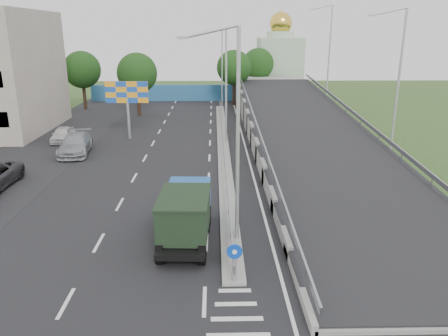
{
  "coord_description": "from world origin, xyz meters",
  "views": [
    {
      "loc": [
        -0.77,
        -13.49,
        9.95
      ],
      "look_at": [
        -0.22,
        11.24,
        2.2
      ],
      "focal_mm": 35.0,
      "sensor_mm": 36.0,
      "label": 1
    }
  ],
  "objects_px": {
    "church": "(279,61)",
    "sign_bollard": "(234,262)",
    "lamp_post_near": "(234,127)",
    "lamp_post_mid": "(224,80)",
    "lamp_post_far": "(221,64)",
    "billboard": "(127,96)",
    "dump_truck": "(186,213)",
    "parked_car_d": "(75,144)",
    "parked_car_e": "(63,134)"
  },
  "relations": [
    {
      "from": "sign_bollard",
      "to": "dump_truck",
      "type": "relative_size",
      "value": 0.27
    },
    {
      "from": "lamp_post_near",
      "to": "lamp_post_mid",
      "type": "bearing_deg",
      "value": 90.0
    },
    {
      "from": "church",
      "to": "dump_truck",
      "type": "height_order",
      "value": "church"
    },
    {
      "from": "parked_car_d",
      "to": "lamp_post_near",
      "type": "bearing_deg",
      "value": -59.94
    },
    {
      "from": "billboard",
      "to": "parked_car_d",
      "type": "height_order",
      "value": "billboard"
    },
    {
      "from": "dump_truck",
      "to": "parked_car_e",
      "type": "bearing_deg",
      "value": 124.38
    },
    {
      "from": "lamp_post_mid",
      "to": "church",
      "type": "distance_m",
      "value": 35.41
    },
    {
      "from": "church",
      "to": "parked_car_d",
      "type": "distance_m",
      "value": 43.87
    },
    {
      "from": "lamp_post_mid",
      "to": "dump_truck",
      "type": "bearing_deg",
      "value": -96.66
    },
    {
      "from": "dump_truck",
      "to": "parked_car_d",
      "type": "xyz_separation_m",
      "value": [
        -10.38,
        16.35,
        -0.63
      ]
    },
    {
      "from": "lamp_post_far",
      "to": "parked_car_d",
      "type": "height_order",
      "value": "lamp_post_far"
    },
    {
      "from": "parked_car_e",
      "to": "sign_bollard",
      "type": "bearing_deg",
      "value": -62.9
    },
    {
      "from": "billboard",
      "to": "dump_truck",
      "type": "relative_size",
      "value": 0.9
    },
    {
      "from": "lamp_post_mid",
      "to": "lamp_post_near",
      "type": "bearing_deg",
      "value": -90.0
    },
    {
      "from": "dump_truck",
      "to": "lamp_post_far",
      "type": "bearing_deg",
      "value": 89.12
    },
    {
      "from": "dump_truck",
      "to": "parked_car_e",
      "type": "height_order",
      "value": "dump_truck"
    },
    {
      "from": "lamp_post_near",
      "to": "billboard",
      "type": "height_order",
      "value": "lamp_post_near"
    },
    {
      "from": "lamp_post_far",
      "to": "dump_truck",
      "type": "height_order",
      "value": "lamp_post_far"
    },
    {
      "from": "lamp_post_mid",
      "to": "billboard",
      "type": "xyz_separation_m",
      "value": [
        -9.11,
        2.0,
        -1.62
      ]
    },
    {
      "from": "church",
      "to": "sign_bollard",
      "type": "bearing_deg",
      "value": -99.81
    },
    {
      "from": "church",
      "to": "lamp_post_far",
      "type": "bearing_deg",
      "value": -125.24
    },
    {
      "from": "lamp_post_near",
      "to": "church",
      "type": "relative_size",
      "value": 0.73
    },
    {
      "from": "sign_bollard",
      "to": "billboard",
      "type": "height_order",
      "value": "billboard"
    },
    {
      "from": "lamp_post_mid",
      "to": "billboard",
      "type": "distance_m",
      "value": 9.47
    },
    {
      "from": "lamp_post_near",
      "to": "billboard",
      "type": "relative_size",
      "value": 1.83
    },
    {
      "from": "lamp_post_near",
      "to": "dump_truck",
      "type": "bearing_deg",
      "value": 172.71
    },
    {
      "from": "billboard",
      "to": "dump_truck",
      "type": "xyz_separation_m",
      "value": [
        6.81,
        -21.71,
        -2.72
      ]
    },
    {
      "from": "parked_car_d",
      "to": "parked_car_e",
      "type": "bearing_deg",
      "value": 112.93
    },
    {
      "from": "church",
      "to": "parked_car_e",
      "type": "xyz_separation_m",
      "value": [
        -25.1,
        -33.01,
        -4.62
      ]
    },
    {
      "from": "sign_bollard",
      "to": "lamp_post_near",
      "type": "relative_size",
      "value": 0.17
    },
    {
      "from": "parked_car_e",
      "to": "lamp_post_mid",
      "type": "bearing_deg",
      "value": -7.95
    },
    {
      "from": "lamp_post_mid",
      "to": "parked_car_d",
      "type": "distance_m",
      "value": 14.03
    },
    {
      "from": "lamp_post_near",
      "to": "sign_bollard",
      "type": "bearing_deg",
      "value": -91.64
    },
    {
      "from": "sign_bollard",
      "to": "parked_car_d",
      "type": "distance_m",
      "value": 24.02
    },
    {
      "from": "parked_car_d",
      "to": "lamp_post_far",
      "type": "bearing_deg",
      "value": 54.25
    },
    {
      "from": "dump_truck",
      "to": "parked_car_d",
      "type": "relative_size",
      "value": 1.05
    },
    {
      "from": "lamp_post_near",
      "to": "parked_car_e",
      "type": "height_order",
      "value": "lamp_post_near"
    },
    {
      "from": "lamp_post_near",
      "to": "church",
      "type": "xyz_separation_m",
      "value": [
        9.89,
        54.0,
        -0.5
      ]
    },
    {
      "from": "church",
      "to": "parked_car_d",
      "type": "bearing_deg",
      "value": -121.14
    },
    {
      "from": "billboard",
      "to": "dump_truck",
      "type": "distance_m",
      "value": 22.91
    },
    {
      "from": "sign_bollard",
      "to": "billboard",
      "type": "bearing_deg",
      "value": 109.21
    },
    {
      "from": "parked_car_e",
      "to": "parked_car_d",
      "type": "bearing_deg",
      "value": -64.04
    },
    {
      "from": "sign_bollard",
      "to": "lamp_post_mid",
      "type": "xyz_separation_m",
      "value": [
        0.11,
        23.83,
        4.77
      ]
    },
    {
      "from": "lamp_post_far",
      "to": "sign_bollard",
      "type": "bearing_deg",
      "value": -90.14
    },
    {
      "from": "church",
      "to": "dump_truck",
      "type": "relative_size",
      "value": 2.27
    },
    {
      "from": "church",
      "to": "parked_car_d",
      "type": "xyz_separation_m",
      "value": [
        -22.57,
        -37.35,
        -4.47
      ]
    },
    {
      "from": "lamp_post_near",
      "to": "lamp_post_mid",
      "type": "xyz_separation_m",
      "value": [
        0.0,
        20.0,
        0.0
      ]
    },
    {
      "from": "lamp_post_near",
      "to": "church",
      "type": "height_order",
      "value": "church"
    },
    {
      "from": "lamp_post_near",
      "to": "lamp_post_far",
      "type": "bearing_deg",
      "value": 90.0
    },
    {
      "from": "sign_bollard",
      "to": "church",
      "type": "xyz_separation_m",
      "value": [
        10.0,
        57.83,
        4.28
      ]
    }
  ]
}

